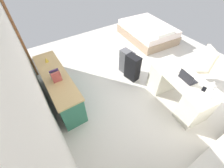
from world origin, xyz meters
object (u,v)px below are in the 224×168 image
(computer_mouse, at_px, (179,71))
(suitcase_spare_grey, at_px, (127,62))
(suitcase_black, at_px, (132,68))
(credenza, at_px, (59,87))
(laptop, at_px, (187,78))
(cell_phone_near_laptop, at_px, (204,89))
(bed, at_px, (147,32))
(desk, at_px, (179,90))
(desk_lamp, at_px, (213,86))
(figurine_small, at_px, (46,60))
(office_chair, at_px, (198,68))

(computer_mouse, bearing_deg, suitcase_spare_grey, 23.83)
(suitcase_black, bearing_deg, credenza, 70.39)
(laptop, bearing_deg, cell_phone_near_laptop, -168.11)
(bed, relative_size, computer_mouse, 20.13)
(bed, bearing_deg, desk, 149.90)
(suitcase_spare_grey, distance_m, computer_mouse, 1.36)
(credenza, xyz_separation_m, bed, (1.04, -3.58, -0.12))
(desk_lamp, relative_size, figurine_small, 3.14)
(office_chair, bearing_deg, bed, -12.80)
(bed, xyz_separation_m, suitcase_spare_grey, (-1.09, 1.77, 0.08))
(cell_phone_near_laptop, bearing_deg, desk, -10.41)
(credenza, relative_size, cell_phone_near_laptop, 13.24)
(office_chair, distance_m, suitcase_spare_grey, 1.75)
(suitcase_spare_grey, relative_size, laptop, 1.94)
(suitcase_spare_grey, xyz_separation_m, cell_phone_near_laptop, (-1.83, -0.35, 0.41))
(laptop, bearing_deg, desk, -24.76)
(credenza, height_order, computer_mouse, computer_mouse)
(suitcase_spare_grey, xyz_separation_m, desk_lamp, (-1.94, -0.23, 0.67))
(credenza, height_order, figurine_small, figurine_small)
(cell_phone_near_laptop, height_order, desk_lamp, desk_lamp)
(laptop, bearing_deg, suitcase_spare_grey, 10.53)
(office_chair, relative_size, credenza, 0.52)
(suitcase_spare_grey, bearing_deg, office_chair, -141.50)
(computer_mouse, distance_m, figurine_small, 2.83)
(desk_lamp, bearing_deg, credenza, 45.69)
(suitcase_spare_grey, bearing_deg, desk_lamp, 179.76)
(laptop, distance_m, desk_lamp, 0.49)
(desk, height_order, desk_lamp, desk_lamp)
(computer_mouse, relative_size, desk_lamp, 0.29)
(bed, bearing_deg, suitcase_black, 127.34)
(suitcase_black, xyz_separation_m, figurine_small, (0.85, 1.79, 0.44))
(desk, xyz_separation_m, suitcase_black, (1.16, 0.33, -0.05))
(suitcase_black, height_order, cell_phone_near_laptop, cell_phone_near_laptop)
(computer_mouse, bearing_deg, credenza, 66.93)
(credenza, distance_m, desk_lamp, 2.92)
(office_chair, bearing_deg, cell_phone_near_laptop, 124.06)
(suitcase_spare_grey, xyz_separation_m, laptop, (-1.50, -0.28, 0.46))
(bed, relative_size, suitcase_spare_grey, 3.07)
(desk_lamp, bearing_deg, cell_phone_near_laptop, -46.81)
(laptop, bearing_deg, office_chair, -74.12)
(computer_mouse, distance_m, cell_phone_near_laptop, 0.58)
(laptop, height_order, desk_lamp, desk_lamp)
(suitcase_spare_grey, bearing_deg, laptop, -176.52)
(desk, bearing_deg, figurine_small, 46.56)
(suitcase_spare_grey, bearing_deg, credenza, 81.24)
(cell_phone_near_laptop, bearing_deg, suitcase_black, -2.77)
(office_chair, bearing_deg, figurine_small, 59.60)
(laptop, relative_size, computer_mouse, 3.38)
(desk, height_order, bed, desk)
(cell_phone_near_laptop, bearing_deg, office_chair, -72.25)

